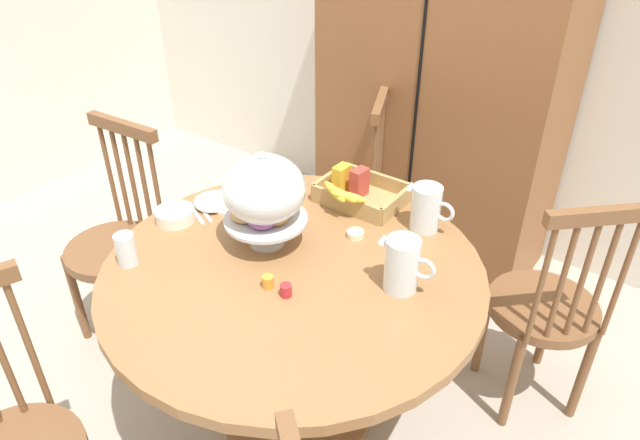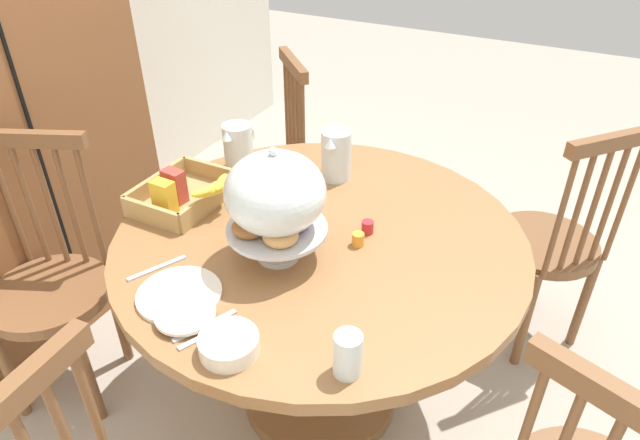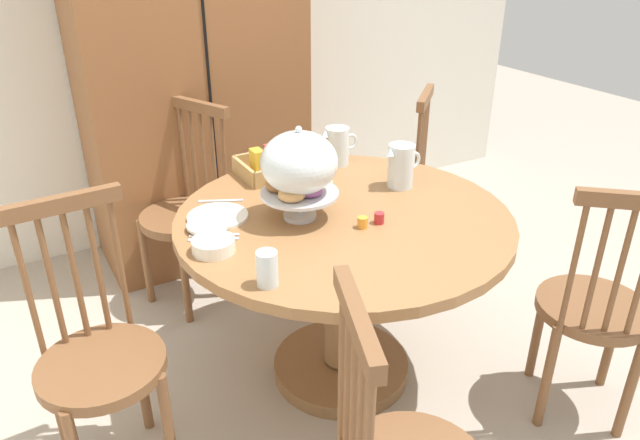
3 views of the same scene
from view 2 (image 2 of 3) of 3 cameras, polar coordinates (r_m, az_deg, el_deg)
name	(u,v)px [view 2 (image 2 of 3)]	position (r m, az deg, el deg)	size (l,w,h in m)	color
ground_plane	(357,427)	(2.11, 3.81, -20.30)	(10.00, 10.00, 0.00)	#A89E8E
dining_table	(320,286)	(1.80, 0.00, -6.75)	(1.24, 1.24, 0.74)	olive
windsor_chair_near_window	(548,247)	(2.28, 22.24, -2.52)	(0.47, 0.47, 0.97)	brown
windsor_chair_by_cabinet	(268,173)	(2.59, -5.38, 4.76)	(0.47, 0.47, 0.97)	brown
windsor_chair_facing_door	(52,289)	(2.13, -25.68, -6.34)	(0.44, 0.44, 0.97)	brown
pastry_stand_with_dome	(275,198)	(1.48, -4.59, 2.28)	(0.28, 0.28, 0.34)	silver
orange_juice_pitcher	(239,148)	(2.02, -8.31, 7.24)	(0.19, 0.10, 0.17)	silver
milk_pitcher	(336,157)	(1.93, 1.65, 6.47)	(0.19, 0.10, 0.18)	silver
cereal_basket	(184,194)	(1.84, -13.68, 2.63)	(0.32, 0.30, 0.12)	tan
china_plate_large	(179,294)	(1.50, -14.16, -7.36)	(0.22, 0.22, 0.01)	white
china_plate_small	(185,314)	(1.42, -13.59, -9.27)	(0.15, 0.15, 0.01)	white
cereal_bowl	(229,344)	(1.32, -9.28, -12.42)	(0.14, 0.14, 0.04)	white
drinking_glass	(348,354)	(1.24, 2.85, -13.54)	(0.06, 0.06, 0.11)	silver
butter_dish	(259,199)	(1.83, -6.23, 2.18)	(0.06, 0.06, 0.02)	beige
jam_jar_strawberry	(368,227)	(1.68, 4.87, -0.73)	(0.04, 0.04, 0.04)	#B7282D
jam_jar_apricot	(358,239)	(1.62, 3.90, -1.98)	(0.04, 0.04, 0.04)	orange
table_knife	(205,326)	(1.40, -11.66, -10.53)	(0.17, 0.01, 0.01)	silver
dinner_fork	(211,333)	(1.38, -11.07, -11.25)	(0.17, 0.01, 0.01)	silver
soup_spoon	(157,268)	(1.61, -16.30, -4.73)	(0.17, 0.01, 0.01)	silver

